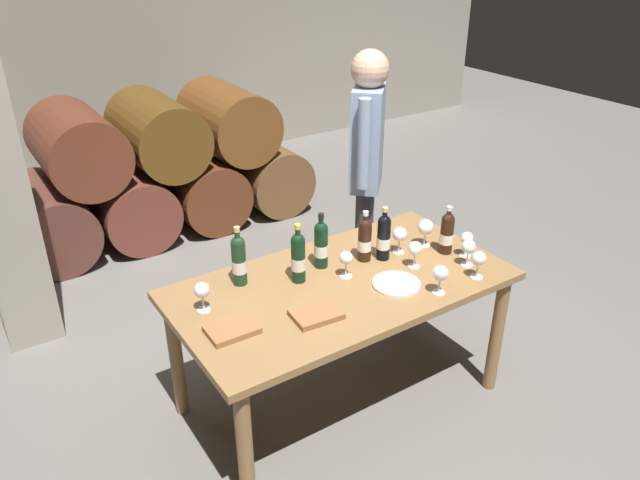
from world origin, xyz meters
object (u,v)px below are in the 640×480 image
wine_bottle_4 (298,257)px  wine_glass_6 (440,274)px  wine_bottle_2 (321,244)px  wine_glass_8 (479,259)px  sommelier_presenting (367,159)px  serving_plate (396,284)px  wine_bottle_3 (384,237)px  wine_glass_5 (467,239)px  wine_glass_7 (346,259)px  wine_glass_1 (469,248)px  wine_glass_2 (426,227)px  wine_glass_0 (415,249)px  wine_glass_4 (400,235)px  wine_bottle_1 (365,239)px  wine_bottle_5 (239,260)px  leather_ledger (232,329)px  wine_bottle_0 (447,233)px  dining_table (342,297)px  wine_glass_3 (202,291)px

wine_bottle_4 → wine_glass_6: (0.51, -0.48, -0.03)m
wine_bottle_2 → wine_glass_8: wine_bottle_2 is taller
sommelier_presenting → wine_glass_6: bearing=-109.2°
serving_plate → wine_bottle_3: bearing=65.3°
serving_plate → sommelier_presenting: bearing=61.2°
wine_glass_6 → sommelier_presenting: sommelier_presenting is taller
wine_glass_5 → wine_glass_7: size_ratio=0.99×
wine_glass_7 → sommelier_presenting: 1.00m
wine_bottle_3 → wine_glass_1: size_ratio=2.02×
serving_plate → wine_glass_1: bearing=-6.5°
wine_glass_5 → wine_glass_2: bearing=116.6°
wine_glass_0 → wine_glass_4: size_ratio=0.97×
wine_glass_0 → sommelier_presenting: size_ratio=0.09×
wine_glass_5 → wine_glass_8: 0.23m
wine_glass_2 → sommelier_presenting: 0.72m
wine_bottle_1 → wine_bottle_3: bearing=-24.9°
wine_bottle_5 → wine_bottle_2: bearing=-10.4°
wine_glass_2 → wine_glass_5: bearing=-63.4°
wine_bottle_1 → leather_ledger: (-0.88, -0.20, -0.11)m
wine_glass_7 → leather_ledger: 0.71m
wine_bottle_0 → wine_glass_8: (-0.06, -0.29, -0.01)m
wine_glass_0 → wine_bottle_2: bearing=145.6°
wine_bottle_2 → wine_glass_0: size_ratio=2.05×
wine_bottle_0 → wine_glass_4: 0.26m
dining_table → wine_bottle_0: wine_bottle_0 is taller
leather_ledger → serving_plate: (0.86, -0.10, -0.01)m
wine_glass_8 → wine_bottle_1: bearing=128.2°
wine_bottle_2 → wine_glass_4: wine_bottle_2 is taller
wine_bottle_4 → wine_glass_0: size_ratio=2.13×
wine_glass_5 → wine_glass_8: bearing=-120.9°
wine_glass_4 → wine_glass_7: wine_glass_4 is taller
wine_bottle_5 → wine_glass_8: 1.20m
wine_glass_4 → wine_glass_1: bearing=-55.7°
wine_bottle_4 → wine_bottle_5: bearing=151.8°
serving_plate → wine_bottle_5: bearing=145.1°
dining_table → serving_plate: size_ratio=7.08×
serving_plate → sommelier_presenting: (0.51, 0.93, 0.28)m
leather_ledger → serving_plate: leather_ledger is taller
wine_glass_1 → sommelier_presenting: size_ratio=0.09×
wine_bottle_0 → leather_ledger: 1.31m
wine_bottle_2 → wine_glass_3: bearing=-176.3°
dining_table → wine_glass_3: size_ratio=11.37×
dining_table → sommelier_presenting: bearing=46.4°
wine_bottle_2 → serving_plate: 0.44m
wine_bottle_5 → wine_glass_3: (-0.25, -0.12, -0.03)m
wine_glass_1 → wine_glass_5: size_ratio=1.04×
wine_glass_7 → wine_glass_8: 0.66m
wine_glass_4 → wine_glass_6: 0.44m
wine_glass_2 → wine_glass_6: (-0.27, -0.41, -0.01)m
dining_table → serving_plate: (0.21, -0.18, 0.10)m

